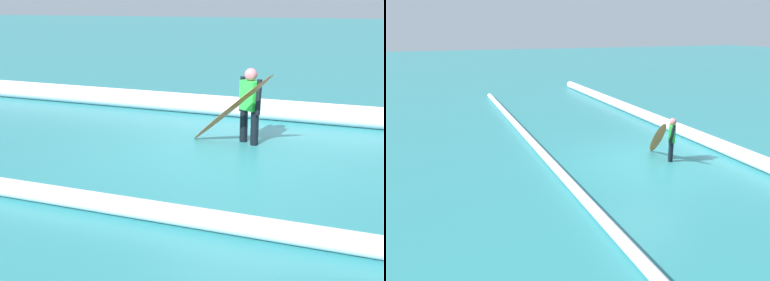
{
  "view_description": "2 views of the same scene",
  "coord_description": "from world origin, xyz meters",
  "views": [
    {
      "loc": [
        -2.05,
        7.82,
        2.43
      ],
      "look_at": [
        -0.01,
        1.99,
        0.74
      ],
      "focal_mm": 47.89,
      "sensor_mm": 36.0,
      "label": 1
    },
    {
      "loc": [
        -9.27,
        6.18,
        3.87
      ],
      "look_at": [
        0.47,
        2.11,
        0.79
      ],
      "focal_mm": 35.59,
      "sensor_mm": 36.0,
      "label": 2
    }
  ],
  "objects": [
    {
      "name": "ground_plane",
      "position": [
        0.0,
        0.0,
        0.0
      ],
      "size": [
        140.16,
        140.16,
        0.0
      ],
      "primitive_type": "plane",
      "color": "teal"
    },
    {
      "name": "surfer",
      "position": [
        -0.12,
        -0.74,
        0.74
      ],
      "size": [
        0.44,
        0.43,
        1.32
      ],
      "rotation": [
        0.0,
        0.0,
        5.66
      ],
      "color": "black",
      "rests_on": "ground_plane"
    },
    {
      "name": "surfboard",
      "position": [
        0.13,
        -0.39,
        0.67
      ],
      "size": [
        1.65,
        0.91,
        1.35
      ],
      "color": "#E55926",
      "rests_on": "ground_plane"
    },
    {
      "name": "wave_crest_foreground",
      "position": [
        2.67,
        -2.85,
        0.22
      ],
      "size": [
        25.4,
        1.73,
        0.43
      ],
      "primitive_type": "cylinder",
      "rotation": [
        0.0,
        1.57,
        -0.05
      ],
      "color": "white",
      "rests_on": "ground_plane"
    },
    {
      "name": "wave_crest_midground",
      "position": [
        0.89,
        2.84,
        0.12
      ],
      "size": [
        25.15,
        1.15,
        0.24
      ],
      "primitive_type": "cylinder",
      "rotation": [
        0.0,
        1.57,
        -0.04
      ],
      "color": "white",
      "rests_on": "ground_plane"
    }
  ]
}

